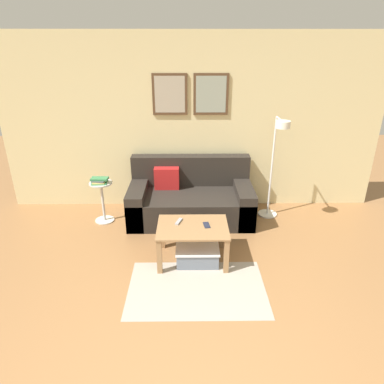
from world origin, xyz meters
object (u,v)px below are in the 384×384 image
(couch, at_px, (190,199))
(floor_lamp, at_px, (276,159))
(storage_bin, at_px, (197,252))
(coffee_table, at_px, (193,233))
(cell_phone, at_px, (207,225))
(side_table, at_px, (102,198))
(book_stack, at_px, (99,181))
(remote_control, at_px, (179,221))

(couch, bearing_deg, floor_lamp, -6.50)
(storage_bin, bearing_deg, couch, 93.80)
(coffee_table, bearing_deg, cell_phone, 8.51)
(couch, xyz_separation_m, side_table, (-1.25, -0.12, 0.07))
(book_stack, bearing_deg, coffee_table, -37.08)
(couch, xyz_separation_m, remote_control, (-0.14, -1.00, 0.17))
(floor_lamp, distance_m, cell_phone, 1.45)
(couch, relative_size, remote_control, 11.71)
(cell_phone, bearing_deg, storage_bin, -169.74)
(coffee_table, relative_size, book_stack, 3.43)
(storage_bin, height_order, remote_control, remote_control)
(floor_lamp, height_order, book_stack, floor_lamp)
(remote_control, bearing_deg, coffee_table, -12.91)
(remote_control, bearing_deg, book_stack, 161.88)
(floor_lamp, xyz_separation_m, cell_phone, (-0.98, -0.95, -0.49))
(remote_control, height_order, cell_phone, remote_control)
(book_stack, bearing_deg, side_table, 62.63)
(coffee_table, relative_size, floor_lamp, 0.55)
(storage_bin, relative_size, remote_control, 3.35)
(floor_lamp, distance_m, side_table, 2.48)
(cell_phone, bearing_deg, remote_control, 158.10)
(coffee_table, bearing_deg, floor_lamp, 40.32)
(coffee_table, distance_m, book_stack, 1.63)
(side_table, bearing_deg, cell_phone, -33.82)
(storage_bin, relative_size, cell_phone, 3.59)
(coffee_table, height_order, side_table, side_table)
(coffee_table, bearing_deg, side_table, 142.26)
(side_table, bearing_deg, storage_bin, -36.89)
(couch, xyz_separation_m, book_stack, (-1.26, -0.14, 0.35))
(couch, height_order, coffee_table, couch)
(couch, distance_m, side_table, 1.26)
(storage_bin, distance_m, cell_phone, 0.36)
(remote_control, bearing_deg, cell_phone, 5.89)
(coffee_table, xyz_separation_m, storage_bin, (0.06, -0.01, -0.25))
(couch, bearing_deg, storage_bin, -86.20)
(storage_bin, relative_size, floor_lamp, 0.34)
(coffee_table, relative_size, storage_bin, 1.63)
(book_stack, height_order, cell_phone, book_stack)
(coffee_table, height_order, cell_phone, cell_phone)
(coffee_table, relative_size, remote_control, 5.45)
(floor_lamp, height_order, remote_control, floor_lamp)
(storage_bin, bearing_deg, floor_lamp, 42.05)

